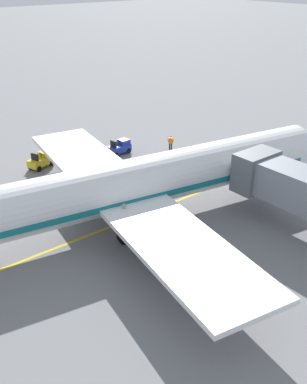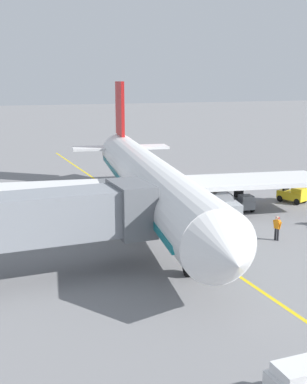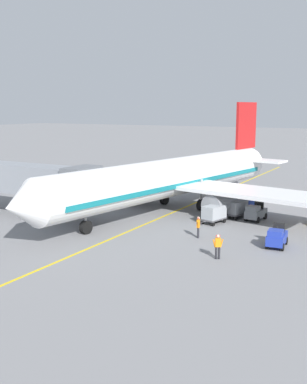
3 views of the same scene
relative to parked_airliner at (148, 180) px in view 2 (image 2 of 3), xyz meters
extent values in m
plane|color=slate|center=(-0.56, 0.29, -3.19)|extent=(400.00, 400.00, 0.00)
cube|color=gold|center=(-0.56, 0.29, -3.18)|extent=(0.24, 80.00, 0.01)
cylinder|color=white|center=(0.05, 0.27, 0.10)|extent=(9.25, 32.15, 3.70)
cube|color=#14707A|center=(0.05, 0.27, -0.36)|extent=(8.84, 29.64, 0.44)
cone|color=white|center=(3.06, 17.20, 0.10)|extent=(3.99, 3.00, 3.63)
cone|color=white|center=(-3.00, -16.86, 0.40)|extent=(3.59, 3.31, 3.14)
cube|color=black|center=(2.75, 15.43, 0.75)|extent=(2.92, 1.57, 0.60)
cube|color=white|center=(-0.13, -0.72, -0.55)|extent=(30.45, 10.38, 0.36)
cylinder|color=gray|center=(-5.40, 1.04, -1.80)|extent=(2.53, 3.50, 2.00)
cylinder|color=gray|center=(5.43, -0.89, -1.80)|extent=(2.53, 3.50, 2.00)
cube|color=red|center=(-2.58, -14.50, 4.70)|extent=(1.09, 4.39, 5.50)
cube|color=white|center=(-2.55, -14.30, 0.65)|extent=(10.30, 4.31, 0.24)
cylinder|color=black|center=(2.01, 11.30, -2.64)|extent=(0.64, 1.16, 1.10)
cylinder|color=gray|center=(2.01, 11.30, -1.09)|extent=(0.24, 0.24, 2.00)
cylinder|color=black|center=(-2.57, -1.30, -2.64)|extent=(0.64, 1.16, 1.10)
cylinder|color=gray|center=(-2.57, -1.30, -1.09)|extent=(0.24, 0.24, 2.00)
cylinder|color=black|center=(1.96, -2.10, -2.64)|extent=(0.64, 1.16, 1.10)
cylinder|color=gray|center=(1.96, -2.10, -1.09)|extent=(0.24, 0.24, 2.00)
cube|color=gray|center=(11.02, 8.57, 0.30)|extent=(14.83, 2.80, 2.60)
cube|color=slate|center=(4.41, 8.57, 0.30)|extent=(2.00, 3.50, 2.99)
cube|color=silver|center=(3.62, 22.99, -1.71)|extent=(1.90, 1.14, 0.36)
cube|color=slate|center=(-8.50, 0.09, -2.56)|extent=(1.45, 2.61, 0.70)
cube|color=slate|center=(-8.43, 0.77, -1.99)|extent=(1.12, 1.15, 0.44)
cube|color=black|center=(-8.57, -0.59, -1.89)|extent=(0.85, 0.24, 0.64)
cylinder|color=black|center=(-8.48, 0.22, -1.91)|extent=(0.11, 0.27, 0.54)
cylinder|color=black|center=(-8.95, 1.02, -2.91)|extent=(0.26, 0.58, 0.56)
cylinder|color=black|center=(-7.87, 0.91, -2.91)|extent=(0.26, 0.58, 0.56)
cylinder|color=black|center=(-9.12, -0.73, -2.91)|extent=(0.26, 0.58, 0.56)
cylinder|color=black|center=(-8.05, -0.83, -2.91)|extent=(0.26, 0.58, 0.56)
cube|color=gold|center=(-14.14, -0.55, -2.56)|extent=(1.97, 2.76, 0.70)
cube|color=gold|center=(-14.37, 0.10, -1.99)|extent=(1.31, 1.33, 0.44)
cube|color=black|center=(-13.90, -1.20, -1.89)|extent=(0.84, 0.43, 0.64)
cylinder|color=black|center=(-14.18, -0.43, -1.91)|extent=(0.16, 0.27, 0.54)
cylinder|color=black|center=(-14.94, 0.09, -2.91)|extent=(0.38, 0.59, 0.56)
cylinder|color=black|center=(-13.92, 0.46, -2.91)|extent=(0.38, 0.59, 0.56)
cylinder|color=black|center=(-14.35, -1.56, -2.91)|extent=(0.38, 0.59, 0.56)
cylinder|color=black|center=(-13.33, -1.19, -2.91)|extent=(0.38, 0.59, 0.56)
cube|color=#4C4C51|center=(-5.65, 3.05, -2.77)|extent=(1.79, 2.45, 0.12)
cube|color=#999EA3|center=(-5.65, 3.05, -2.16)|extent=(1.70, 2.32, 1.10)
cylinder|color=#4C4C51|center=(-5.30, 4.46, -2.78)|extent=(0.24, 0.70, 0.07)
cylinder|color=black|center=(-5.99, 3.98, -3.01)|extent=(0.20, 0.38, 0.36)
cylinder|color=black|center=(-4.91, 3.72, -3.01)|extent=(0.20, 0.38, 0.36)
cylinder|color=black|center=(-6.38, 2.38, -3.01)|extent=(0.20, 0.38, 0.36)
cylinder|color=black|center=(-5.31, 2.12, -3.01)|extent=(0.20, 0.38, 0.36)
cube|color=#4C4C51|center=(-6.64, 0.07, -2.77)|extent=(1.79, 2.45, 0.12)
cube|color=#999EA3|center=(-6.64, 0.07, -2.16)|extent=(1.70, 2.32, 1.10)
cylinder|color=#4C4C51|center=(-6.30, 1.48, -2.78)|extent=(0.24, 0.70, 0.07)
cylinder|color=black|center=(-6.98, 1.00, -3.01)|extent=(0.20, 0.38, 0.36)
cylinder|color=black|center=(-5.91, 0.74, -3.01)|extent=(0.20, 0.38, 0.36)
cylinder|color=black|center=(-7.38, -0.60, -3.01)|extent=(0.20, 0.38, 0.36)
cylinder|color=black|center=(-6.30, -0.86, -3.01)|extent=(0.20, 0.38, 0.36)
cube|color=#4C4C51|center=(-7.00, -2.51, -2.77)|extent=(1.79, 2.45, 0.12)
cube|color=#233D9E|center=(-7.00, -2.51, -2.16)|extent=(1.70, 2.32, 1.10)
cylinder|color=#4C4C51|center=(-6.65, -1.10, -2.78)|extent=(0.24, 0.70, 0.07)
cylinder|color=black|center=(-7.34, -1.58, -3.01)|extent=(0.20, 0.38, 0.36)
cylinder|color=black|center=(-6.27, -1.84, -3.01)|extent=(0.20, 0.38, 0.36)
cylinder|color=black|center=(-7.73, -3.18, -3.01)|extent=(0.20, 0.38, 0.36)
cylinder|color=black|center=(-6.66, -3.45, -3.01)|extent=(0.20, 0.38, 0.36)
cylinder|color=#232328|center=(-6.28, 7.86, -2.76)|extent=(0.15, 0.15, 0.85)
cylinder|color=#232328|center=(-6.35, 8.05, -2.76)|extent=(0.15, 0.15, 0.85)
cube|color=orange|center=(-6.32, 7.95, -2.04)|extent=(0.35, 0.44, 0.60)
cylinder|color=orange|center=(-6.24, 7.72, -2.09)|extent=(0.16, 0.24, 0.57)
cylinder|color=orange|center=(-6.39, 8.19, -2.09)|extent=(0.16, 0.24, 0.57)
sphere|color=beige|center=(-6.32, 7.95, -1.61)|extent=(0.22, 0.22, 0.22)
cube|color=red|center=(-6.32, 7.95, -1.59)|extent=(0.16, 0.28, 0.10)
camera|label=1|loc=(24.31, -17.59, 14.38)|focal=42.55mm
camera|label=2|loc=(13.47, 34.28, 7.41)|focal=45.66mm
camera|label=3|loc=(-20.39, 40.34, 6.77)|focal=43.70mm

